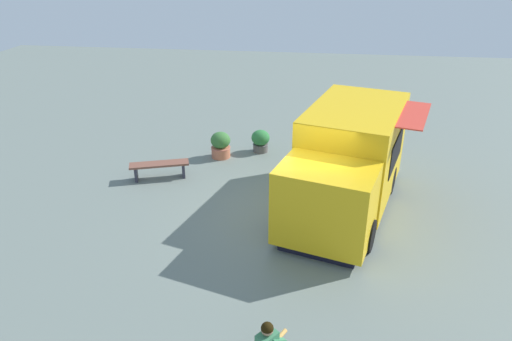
{
  "coord_description": "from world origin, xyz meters",
  "views": [
    {
      "loc": [
        10.14,
        0.35,
        6.09
      ],
      "look_at": [
        -0.76,
        -1.11,
        0.79
      ],
      "focal_mm": 32.63,
      "sensor_mm": 36.0,
      "label": 1
    }
  ],
  "objects_px": {
    "food_truck": "(347,164)",
    "planter_flowering_near": "(261,140)",
    "planter_flowering_far": "(221,145)",
    "plaza_bench": "(159,167)"
  },
  "relations": [
    {
      "from": "food_truck",
      "to": "planter_flowering_near",
      "type": "height_order",
      "value": "food_truck"
    },
    {
      "from": "planter_flowering_near",
      "to": "planter_flowering_far",
      "type": "bearing_deg",
      "value": -62.93
    },
    {
      "from": "planter_flowering_near",
      "to": "planter_flowering_far",
      "type": "distance_m",
      "value": 1.35
    },
    {
      "from": "planter_flowering_far",
      "to": "planter_flowering_near",
      "type": "bearing_deg",
      "value": 117.07
    },
    {
      "from": "food_truck",
      "to": "planter_flowering_far",
      "type": "bearing_deg",
      "value": -124.9
    },
    {
      "from": "planter_flowering_near",
      "to": "planter_flowering_far",
      "type": "relative_size",
      "value": 0.88
    },
    {
      "from": "food_truck",
      "to": "planter_flowering_near",
      "type": "bearing_deg",
      "value": -141.57
    },
    {
      "from": "planter_flowering_far",
      "to": "plaza_bench",
      "type": "bearing_deg",
      "value": -39.91
    },
    {
      "from": "plaza_bench",
      "to": "planter_flowering_near",
      "type": "bearing_deg",
      "value": 131.51
    },
    {
      "from": "planter_flowering_far",
      "to": "plaza_bench",
      "type": "height_order",
      "value": "planter_flowering_far"
    }
  ]
}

